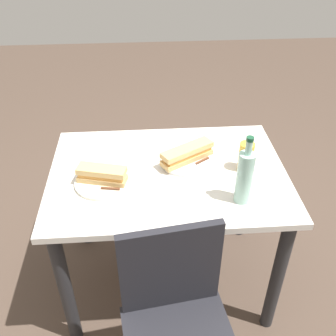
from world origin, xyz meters
name	(u,v)px	position (x,y,z in m)	size (l,w,h in m)	color
ground_plane	(168,277)	(0.00, 0.00, 0.00)	(8.00, 8.00, 0.00)	#47382D
dining_table	(168,193)	(0.00, 0.00, 0.61)	(1.06, 0.75, 0.74)	beige
chair_far	(176,318)	(0.01, 0.57, 0.49)	(0.45, 0.45, 0.85)	black
plate_near	(103,182)	(0.29, 0.06, 0.75)	(0.24, 0.24, 0.01)	silver
baguette_sandwich_near	(102,174)	(0.29, 0.06, 0.79)	(0.22, 0.12, 0.07)	tan
knife_near	(101,188)	(0.29, 0.12, 0.76)	(0.18, 0.04, 0.01)	silver
plate_far	(187,161)	(-0.09, -0.07, 0.75)	(0.24, 0.24, 0.01)	white
baguette_sandwich_far	(187,154)	(-0.09, -0.07, 0.79)	(0.26, 0.19, 0.07)	tan
knife_far	(196,164)	(-0.13, -0.03, 0.76)	(0.15, 0.11, 0.01)	silver
water_bottle	(245,176)	(-0.29, 0.22, 0.86)	(0.07, 0.07, 0.30)	#99C6B7
beer_glass	(246,157)	(-0.35, 0.01, 0.81)	(0.07, 0.07, 0.14)	gold
paper_napkin	(184,207)	(-0.05, 0.24, 0.74)	(0.14, 0.14, 0.00)	white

